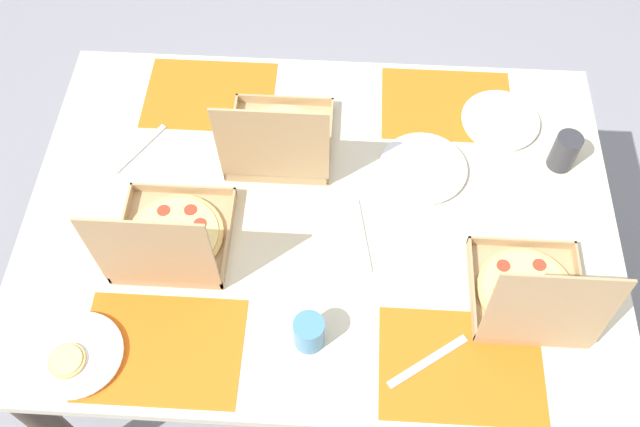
# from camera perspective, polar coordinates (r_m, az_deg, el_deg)

# --- Properties ---
(ground_plane) EXTENTS (6.00, 6.00, 0.00)m
(ground_plane) POSITION_cam_1_polar(r_m,az_deg,el_deg) (2.39, -0.00, -9.61)
(ground_plane) COLOR gray
(dining_table) EXTENTS (1.47, 1.06, 0.74)m
(dining_table) POSITION_cam_1_polar(r_m,az_deg,el_deg) (1.81, -0.00, -1.70)
(dining_table) COLOR #3F3328
(dining_table) RESTS_ON ground_plane
(placemat_near_left) EXTENTS (0.36, 0.26, 0.00)m
(placemat_near_left) POSITION_cam_1_polar(r_m,az_deg,el_deg) (1.98, 10.40, 8.81)
(placemat_near_left) COLOR orange
(placemat_near_left) RESTS_ON dining_table
(placemat_near_right) EXTENTS (0.36, 0.26, 0.00)m
(placemat_near_right) POSITION_cam_1_polar(r_m,az_deg,el_deg) (1.99, -9.06, 9.66)
(placemat_near_right) COLOR orange
(placemat_near_right) RESTS_ON dining_table
(placemat_far_left) EXTENTS (0.36, 0.26, 0.00)m
(placemat_far_left) POSITION_cam_1_polar(r_m,az_deg,el_deg) (1.58, 11.54, -12.18)
(placemat_far_left) COLOR orange
(placemat_far_left) RESTS_ON dining_table
(placemat_far_right) EXTENTS (0.36, 0.26, 0.00)m
(placemat_far_right) POSITION_cam_1_polar(r_m,az_deg,el_deg) (1.60, -12.93, -10.85)
(placemat_far_right) COLOR orange
(placemat_far_right) RESTS_ON dining_table
(pizza_box_corner_right) EXTENTS (0.27, 0.29, 0.30)m
(pizza_box_corner_right) POSITION_cam_1_polar(r_m,az_deg,el_deg) (1.81, -3.39, 5.99)
(pizza_box_corner_right) COLOR tan
(pizza_box_corner_right) RESTS_ON dining_table
(pizza_box_center) EXTENTS (0.27, 0.28, 0.30)m
(pizza_box_center) POSITION_cam_1_polar(r_m,az_deg,el_deg) (1.67, -12.21, -2.09)
(pizza_box_center) COLOR tan
(pizza_box_center) RESTS_ON dining_table
(pizza_box_edge_far) EXTENTS (0.26, 0.26, 0.29)m
(pizza_box_edge_far) POSITION_cam_1_polar(r_m,az_deg,el_deg) (1.64, 16.97, -6.48)
(pizza_box_edge_far) COLOR tan
(pizza_box_edge_far) RESTS_ON dining_table
(plate_far_left) EXTENTS (0.21, 0.21, 0.02)m
(plate_far_left) POSITION_cam_1_polar(r_m,az_deg,el_deg) (1.96, 14.62, 7.39)
(plate_far_left) COLOR white
(plate_far_left) RESTS_ON dining_table
(plate_near_right) EXTENTS (0.23, 0.23, 0.02)m
(plate_near_right) POSITION_cam_1_polar(r_m,az_deg,el_deg) (1.82, 8.48, 3.68)
(plate_near_right) COLOR white
(plate_near_right) RESTS_ON dining_table
(plate_far_right) EXTENTS (0.20, 0.20, 0.03)m
(plate_far_right) POSITION_cam_1_polar(r_m,az_deg,el_deg) (1.64, -19.42, -11.00)
(plate_far_right) COLOR white
(plate_far_right) RESTS_ON dining_table
(cup_clear_left) EXTENTS (0.07, 0.07, 0.11)m
(cup_clear_left) POSITION_cam_1_polar(r_m,az_deg,el_deg) (1.88, 19.52, 4.85)
(cup_clear_left) COLOR #333338
(cup_clear_left) RESTS_ON dining_table
(cup_spare) EXTENTS (0.07, 0.07, 0.09)m
(cup_spare) POSITION_cam_1_polar(r_m,az_deg,el_deg) (1.53, -0.92, -9.78)
(cup_spare) COLOR teal
(cup_spare) RESTS_ON dining_table
(knife_by_far_left) EXTENTS (0.06, 0.21, 0.00)m
(knife_by_far_left) POSITION_cam_1_polar(r_m,az_deg,el_deg) (1.70, 3.44, -1.77)
(knife_by_far_left) COLOR #B7B7BC
(knife_by_far_left) RESTS_ON dining_table
(knife_by_near_right) EXTENTS (0.18, 0.14, 0.00)m
(knife_by_near_right) POSITION_cam_1_polar(r_m,az_deg,el_deg) (1.57, 8.88, -11.95)
(knife_by_near_right) COLOR #B7B7BC
(knife_by_near_right) RESTS_ON dining_table
(fork_by_far_right) EXTENTS (0.11, 0.17, 0.00)m
(fork_by_far_right) POSITION_cam_1_polar(r_m,az_deg,el_deg) (1.91, -14.59, 5.22)
(fork_by_far_right) COLOR #B7B7BC
(fork_by_far_right) RESTS_ON dining_table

